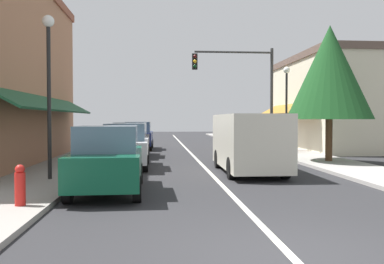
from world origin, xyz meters
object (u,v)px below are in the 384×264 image
street_lamp_right_mid (286,96)px  fire_hydrant (20,185)px  van_in_lane (248,141)px  parked_car_far_left (139,136)px  traffic_signal_mast_arm (245,82)px  parked_car_nearest_left (108,160)px  street_lamp_left_near (49,71)px  parked_car_second_left (126,146)px  parked_car_third_left (131,140)px  tree_right_near (330,73)px

street_lamp_right_mid → fire_hydrant: 16.49m
van_in_lane → parked_car_far_left: bearing=111.2°
traffic_signal_mast_arm → van_in_lane: bearing=-101.5°
parked_car_nearest_left → street_lamp_left_near: size_ratio=0.81×
van_in_lane → traffic_signal_mast_arm: size_ratio=0.85×
street_lamp_right_mid → fire_hydrant: street_lamp_right_mid is taller
van_in_lane → street_lamp_right_mid: bearing=63.2°
street_lamp_left_near → fire_hydrant: 4.87m
street_lamp_left_near → fire_hydrant: (0.39, -3.93, -2.85)m
parked_car_nearest_left → parked_car_second_left: same height
parked_car_third_left → traffic_signal_mast_arm: size_ratio=0.68×
parked_car_third_left → fire_hydrant: bearing=-95.2°
parked_car_far_left → van_in_lane: bearing=-68.3°
traffic_signal_mast_arm → street_lamp_left_near: 13.74m
van_in_lane → street_lamp_right_mid: size_ratio=1.09×
tree_right_near → parked_car_nearest_left: bearing=-143.7°
street_lamp_left_near → tree_right_near: tree_right_near is taller
parked_car_nearest_left → fire_hydrant: (-1.59, -2.05, -0.33)m
parked_car_third_left → fire_hydrant: 12.67m
parked_car_nearest_left → parked_car_third_left: (-0.08, 10.53, 0.00)m
parked_car_nearest_left → fire_hydrant: 2.61m
van_in_lane → tree_right_near: tree_right_near is taller
traffic_signal_mast_arm → street_lamp_left_near: bearing=-127.7°
traffic_signal_mast_arm → tree_right_near: 6.72m
parked_car_far_left → street_lamp_right_mid: bearing=-29.0°
parked_car_far_left → tree_right_near: size_ratio=0.69×
van_in_lane → street_lamp_left_near: street_lamp_left_near is taller
parked_car_nearest_left → fire_hydrant: size_ratio=4.76×
parked_car_nearest_left → van_in_lane: bearing=37.6°
street_lamp_right_mid → parked_car_far_left: bearing=150.0°
street_lamp_right_mid → tree_right_near: tree_right_near is taller
traffic_signal_mast_arm → street_lamp_right_mid: 2.77m
parked_car_second_left → van_in_lane: bearing=-21.7°
street_lamp_left_near → traffic_signal_mast_arm: bearing=52.3°
street_lamp_left_near → tree_right_near: (10.75, 4.56, 0.57)m
van_in_lane → street_lamp_left_near: size_ratio=1.02×
parked_car_far_left → parked_car_second_left: bearing=-89.2°
van_in_lane → fire_hydrant: 8.47m
parked_car_second_left → parked_car_third_left: size_ratio=0.99×
street_lamp_left_near → parked_car_second_left: bearing=60.5°
parked_car_far_left → street_lamp_left_near: size_ratio=0.81×
parked_car_far_left → street_lamp_left_near: 14.12m
traffic_signal_mast_arm → street_lamp_right_mid: bearing=-44.8°
parked_car_second_left → tree_right_near: bearing=5.8°
parked_car_nearest_left → van_in_lane: size_ratio=0.80×
tree_right_near → fire_hydrant: (-10.36, -8.49, -3.42)m
parked_car_nearest_left → parked_car_far_left: (0.09, 15.62, 0.00)m
parked_car_nearest_left → street_lamp_left_near: 3.71m
parked_car_second_left → parked_car_far_left: size_ratio=1.00×
van_in_lane → fire_hydrant: van_in_lane is taller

